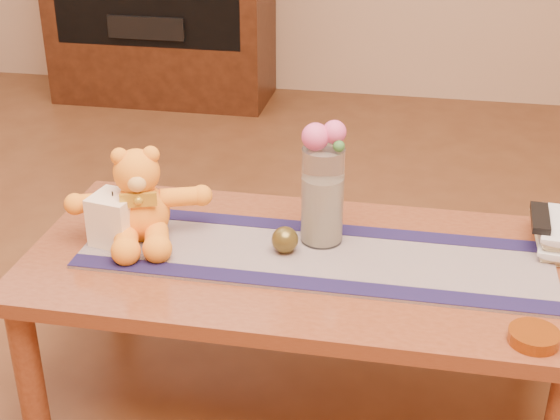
% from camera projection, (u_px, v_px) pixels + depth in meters
% --- Properties ---
extents(floor, '(5.50, 5.50, 0.00)m').
position_uv_depth(floor, '(297.00, 395.00, 2.24)').
color(floor, '#583019').
rests_on(floor, ground).
extents(coffee_table_top, '(1.40, 0.70, 0.04)m').
position_uv_depth(coffee_table_top, '(299.00, 264.00, 2.05)').
color(coffee_table_top, '#612B17').
rests_on(coffee_table_top, floor).
extents(table_leg_fl, '(0.07, 0.07, 0.41)m').
position_uv_depth(table_leg_fl, '(29.00, 374.00, 2.00)').
color(table_leg_fl, '#612B17').
rests_on(table_leg_fl, floor).
extents(table_leg_bl, '(0.07, 0.07, 0.41)m').
position_uv_depth(table_leg_bl, '(114.00, 260.00, 2.51)').
color(table_leg_bl, '#612B17').
rests_on(table_leg_bl, floor).
extents(table_leg_br, '(0.07, 0.07, 0.41)m').
position_uv_depth(table_leg_br, '(533.00, 302.00, 2.29)').
color(table_leg_br, '#612B17').
rests_on(table_leg_br, floor).
extents(persian_runner, '(1.20, 0.35, 0.01)m').
position_uv_depth(persian_runner, '(315.00, 256.00, 2.04)').
color(persian_runner, '#1A204A').
rests_on(persian_runner, coffee_table_top).
extents(runner_border_near, '(1.20, 0.06, 0.00)m').
position_uv_depth(runner_border_near, '(306.00, 283.00, 1.91)').
color(runner_border_near, '#181238').
rests_on(runner_border_near, persian_runner).
extents(runner_border_far, '(1.20, 0.06, 0.00)m').
position_uv_depth(runner_border_far, '(323.00, 228.00, 2.16)').
color(runner_border_far, '#181238').
rests_on(runner_border_far, persian_runner).
extents(teddy_bear, '(0.43, 0.40, 0.24)m').
position_uv_depth(teddy_bear, '(139.00, 195.00, 2.07)').
color(teddy_bear, orange).
rests_on(teddy_bear, persian_runner).
extents(pillar_candle, '(0.13, 0.13, 0.13)m').
position_uv_depth(pillar_candle, '(115.00, 218.00, 2.07)').
color(pillar_candle, '#FFE2BB').
rests_on(pillar_candle, persian_runner).
extents(candle_wick, '(0.00, 0.00, 0.01)m').
position_uv_depth(candle_wick, '(112.00, 194.00, 2.04)').
color(candle_wick, black).
rests_on(candle_wick, pillar_candle).
extents(glass_vase, '(0.11, 0.11, 0.26)m').
position_uv_depth(glass_vase, '(322.00, 196.00, 2.04)').
color(glass_vase, silver).
rests_on(glass_vase, persian_runner).
extents(potpourri_fill, '(0.09, 0.09, 0.18)m').
position_uv_depth(potpourri_fill, '(322.00, 209.00, 2.06)').
color(potpourri_fill, beige).
rests_on(potpourri_fill, glass_vase).
extents(rose_left, '(0.07, 0.07, 0.07)m').
position_uv_depth(rose_left, '(316.00, 137.00, 1.97)').
color(rose_left, '#D64B82').
rests_on(rose_left, glass_vase).
extents(rose_right, '(0.06, 0.06, 0.06)m').
position_uv_depth(rose_right, '(334.00, 132.00, 1.97)').
color(rose_right, '#D64B82').
rests_on(rose_right, glass_vase).
extents(blue_flower_back, '(0.04, 0.04, 0.04)m').
position_uv_depth(blue_flower_back, '(330.00, 134.00, 2.00)').
color(blue_flower_back, '#5251B1').
rests_on(blue_flower_back, glass_vase).
extents(blue_flower_side, '(0.04, 0.04, 0.04)m').
position_uv_depth(blue_flower_side, '(313.00, 138.00, 2.00)').
color(blue_flower_side, '#5251B1').
rests_on(blue_flower_side, glass_vase).
extents(leaf_sprig, '(0.03, 0.03, 0.03)m').
position_uv_depth(leaf_sprig, '(339.00, 146.00, 1.95)').
color(leaf_sprig, '#33662D').
rests_on(leaf_sprig, glass_vase).
extents(bronze_ball, '(0.08, 0.08, 0.07)m').
position_uv_depth(bronze_ball, '(285.00, 240.00, 2.03)').
color(bronze_ball, '#52451B').
rests_on(bronze_ball, persian_runner).
extents(book_bottom, '(0.17, 0.22, 0.02)m').
position_uv_depth(book_bottom, '(536.00, 241.00, 2.09)').
color(book_bottom, beige).
rests_on(book_bottom, coffee_table_top).
extents(book_lower, '(0.19, 0.24, 0.02)m').
position_uv_depth(book_lower, '(539.00, 236.00, 2.08)').
color(book_lower, beige).
rests_on(book_lower, book_bottom).
extents(book_upper, '(0.18, 0.23, 0.02)m').
position_uv_depth(book_upper, '(536.00, 228.00, 2.08)').
color(book_upper, beige).
rests_on(book_upper, book_lower).
extents(book_top, '(0.19, 0.24, 0.02)m').
position_uv_depth(book_top, '(541.00, 223.00, 2.06)').
color(book_top, beige).
rests_on(book_top, book_upper).
extents(tv_remote, '(0.05, 0.16, 0.02)m').
position_uv_depth(tv_remote, '(540.00, 218.00, 2.05)').
color(tv_remote, black).
rests_on(tv_remote, book_top).
extents(amber_dish, '(0.13, 0.13, 0.03)m').
position_uv_depth(amber_dish, '(534.00, 337.00, 1.70)').
color(amber_dish, '#BF5914').
rests_on(amber_dish, coffee_table_top).
extents(media_cabinet, '(1.20, 0.50, 1.10)m').
position_uv_depth(media_cabinet, '(160.00, 1.00, 4.38)').
color(media_cabinet, black).
rests_on(media_cabinet, floor).
extents(stereo_lower, '(0.42, 0.28, 0.12)m').
position_uv_depth(stereo_lower, '(154.00, 22.00, 4.30)').
color(stereo_lower, black).
rests_on(stereo_lower, media_cabinet).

